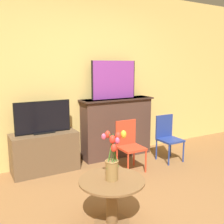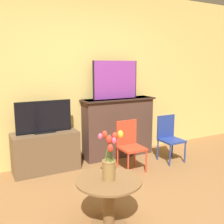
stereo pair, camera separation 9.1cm
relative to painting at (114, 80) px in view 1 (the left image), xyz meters
The scene contains 10 objects.
ground_plane 2.39m from the painting, 104.14° to the right, with size 14.00×14.00×0.00m, color olive.
wall_back 0.53m from the painting, 160.06° to the left, with size 8.00×0.06×2.70m.
fireplace_mantel 0.78m from the painting, ahead, with size 1.25×0.35×0.98m.
painting is the anchor object (origin of this frame).
tv_stand 1.56m from the painting, behind, with size 0.93×0.40×0.57m.
tv_monitor 1.29m from the painting, behind, with size 0.79×0.12×0.46m.
chair_red 1.07m from the painting, 98.99° to the right, with size 0.33×0.33×0.73m.
chair_blue 1.24m from the painting, 40.50° to the right, with size 0.33×0.33×0.73m.
side_table 2.17m from the painting, 120.32° to the right, with size 0.63×0.63×0.46m.
vase_tulips 2.04m from the painting, 120.10° to the right, with size 0.24×0.21×0.48m.
Camera 1 is at (-1.62, -1.74, 1.53)m, focal length 42.00 mm.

